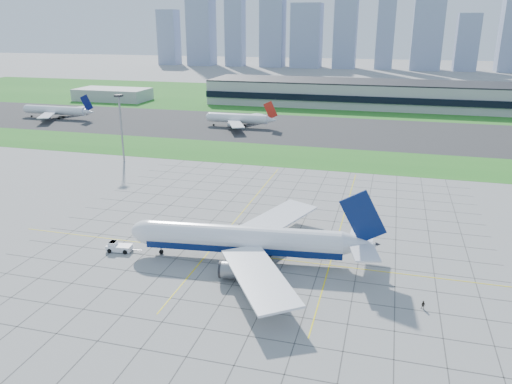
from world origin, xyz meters
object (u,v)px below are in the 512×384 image
at_px(airliner, 245,240).
at_px(distant_jet_1, 239,118).
at_px(crew_near, 174,238).
at_px(light_mast, 121,120).
at_px(distant_jet_0, 56,110).
at_px(crew_far, 423,305).
at_px(pushback_tug, 118,247).

xyz_separation_m(airliner, distant_jet_1, (-46.21, 145.86, -0.43)).
bearing_deg(crew_near, airliner, -94.84).
bearing_deg(airliner, crew_near, 159.37).
distance_m(light_mast, airliner, 98.74).
bearing_deg(distant_jet_0, crew_far, -38.94).
distance_m(distant_jet_0, distant_jet_1, 106.65).
height_order(light_mast, distant_jet_1, light_mast).
bearing_deg(distant_jet_1, pushback_tug, -83.81).
height_order(airliner, distant_jet_0, airliner).
height_order(light_mast, airliner, light_mast).
bearing_deg(airliner, light_mast, 128.71).
bearing_deg(crew_far, distant_jet_1, 139.82).
xyz_separation_m(airliner, distant_jet_0, (-152.82, 142.96, -0.42)).
bearing_deg(crew_far, light_mast, 164.83).
xyz_separation_m(crew_near, crew_far, (57.30, -15.95, -0.02)).
xyz_separation_m(airliner, crew_near, (-19.64, 5.01, -4.06)).
bearing_deg(crew_near, light_mast, 47.20).
bearing_deg(crew_near, pushback_tug, 138.58).
relative_size(light_mast, airliner, 0.45).
xyz_separation_m(pushback_tug, distant_jet_1, (-16.19, 149.29, 3.45)).
relative_size(light_mast, pushback_tug, 3.02).
xyz_separation_m(distant_jet_0, distant_jet_1, (106.61, 2.90, -0.00)).
distance_m(airliner, distant_jet_1, 153.01).
height_order(pushback_tug, distant_jet_1, distant_jet_1).
height_order(crew_near, distant_jet_0, distant_jet_0).
bearing_deg(airliner, distant_jet_0, 130.59).
height_order(crew_far, distant_jet_0, distant_jet_0).
relative_size(light_mast, distant_jet_0, 0.60).
relative_size(light_mast, distant_jet_1, 0.60).
bearing_deg(crew_far, pushback_tug, -164.65).
distance_m(pushback_tug, crew_near, 13.38).
distance_m(light_mast, pushback_tug, 84.10).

